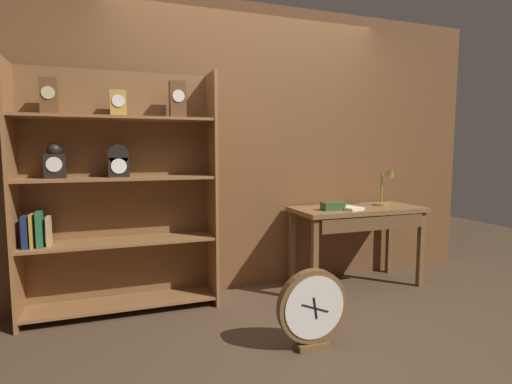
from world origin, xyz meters
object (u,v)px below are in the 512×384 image
Objects in this scene: open_repair_manual at (349,208)px; round_clock_large at (313,308)px; desk_lamp at (386,184)px; bookshelf at (116,191)px; workbench at (358,218)px; toolbox_small at (333,206)px.

open_repair_manual is 1.28m from round_clock_large.
desk_lamp is 0.52m from open_repair_manual.
round_clock_large is at bearing -42.50° from bookshelf.
toolbox_small is at bearing -170.14° from workbench.
desk_lamp is 1.91× the size of toolbox_small.
open_repair_manual is at bearing -153.43° from workbench.
workbench is (2.13, -0.14, -0.31)m from bookshelf.
desk_lamp is (2.46, -0.11, -0.01)m from bookshelf.
toolbox_small is (1.83, -0.19, -0.18)m from bookshelf.
desk_lamp is at bearing 5.19° from workbench.
workbench is 1.39m from round_clock_large.
desk_lamp reaches higher than workbench.
workbench is at bearing -3.75° from bookshelf.
round_clock_large is (-1.29, -0.96, -0.69)m from desk_lamp.
workbench is at bearing 43.98° from round_clock_large.
toolbox_small reaches higher than workbench.
toolbox_small is at bearing -6.03° from bookshelf.
toolbox_small is at bearing 157.31° from open_repair_manual.
round_clock_large is (-0.81, -0.86, -0.50)m from open_repair_manual.
desk_lamp is at bearing 36.63° from round_clock_large.
bookshelf reaches higher than desk_lamp.
bookshelf is at bearing 173.97° from toolbox_small.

